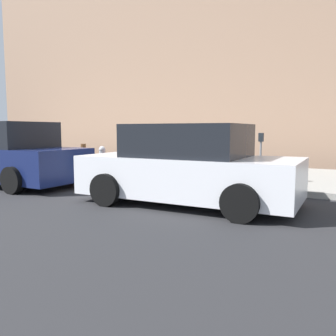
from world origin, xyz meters
name	(u,v)px	position (x,y,z in m)	size (l,w,h in m)	color
ground_plane	(88,179)	(0.00, 0.00, 0.00)	(40.00, 40.00, 0.00)	#28282B
sidewalk_curb	(134,169)	(0.00, -2.50, 0.07)	(18.00, 5.00, 0.14)	#9E9B93
building_facade_sidewalk_side	(194,63)	(0.00, -7.87, 4.75)	(24.00, 3.00, 9.49)	#9E7A60
suitcase_maroon_0	(220,170)	(-4.02, -0.64, 0.43)	(0.49, 0.20, 0.78)	maroon
suitcase_black_1	(200,168)	(-3.50, -0.50, 0.48)	(0.38, 0.25, 0.99)	black
suitcase_teal_2	(183,167)	(-2.97, -0.51, 0.45)	(0.51, 0.26, 0.84)	#0F606B
suitcase_navy_3	(167,165)	(-2.45, -0.59, 0.48)	(0.37, 0.22, 0.74)	navy
suitcase_silver_4	(151,166)	(-1.94, -0.53, 0.45)	(0.49, 0.26, 0.67)	#9EA0A8
suitcase_olive_5	(137,165)	(-1.41, -0.62, 0.45)	(0.41, 0.22, 0.67)	#59601E
suitcase_red_6	(123,165)	(-0.92, -0.54, 0.43)	(0.38, 0.20, 0.89)	red
fire_hydrant	(102,159)	(-0.12, -0.58, 0.58)	(0.39, 0.21, 0.84)	#99999E
bollard_post	(84,158)	(0.52, -0.43, 0.59)	(0.16, 0.16, 0.91)	brown
parking_meter	(261,150)	(-5.02, -0.83, 0.97)	(0.12, 0.09, 1.27)	slate
parked_car_white_0	(188,167)	(-4.20, 1.78, 0.75)	(4.34, 2.11, 1.60)	silver
parked_car_navy_1	(7,155)	(1.29, 1.78, 0.79)	(4.73, 2.13, 1.69)	#141E4C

